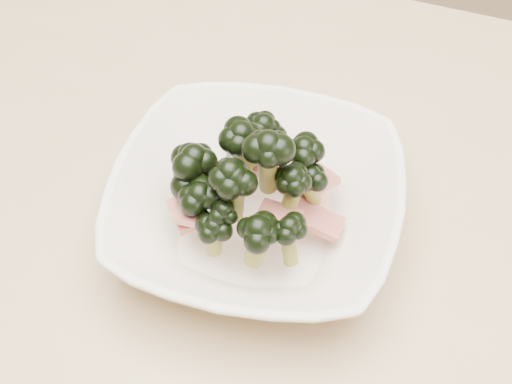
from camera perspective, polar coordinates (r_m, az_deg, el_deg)
dining_table at (r=0.73m, az=-1.47°, el=-7.76°), size 1.20×0.80×0.75m
broccoli_dish at (r=0.62m, az=-0.19°, el=-0.67°), size 0.28×0.28×0.13m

